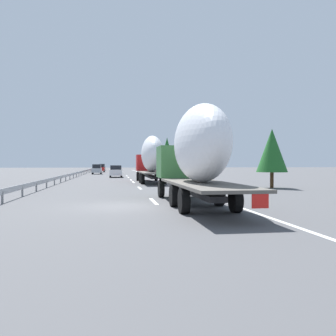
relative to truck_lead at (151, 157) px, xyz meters
The scene contains 24 objects.
ground_plane 19.82m from the truck_lead, 10.57° to the left, with size 260.00×260.00×0.00m, color #4C4C4F.
lane_stripe_0 18.98m from the truck_lead, behind, with size 3.20×0.20×0.01m, color white.
lane_stripe_1 8.64m from the truck_lead, 167.33° to the left, with size 3.20×0.20×0.01m, color white.
lane_stripe_2 3.65m from the truck_lead, 47.14° to the left, with size 3.20×0.20×0.01m, color white.
lane_stripe_3 7.74m from the truck_lead, 14.38° to the left, with size 3.20×0.20×0.01m, color white.
lane_stripe_4 15.87m from the truck_lead, ahead, with size 3.20×0.20×0.01m, color white.
lane_stripe_5 22.16m from the truck_lead, ahead, with size 3.20×0.20×0.01m, color white.
lane_stripe_6 40.37m from the truck_lead, ahead, with size 3.20×0.20×0.01m, color white.
lane_stripe_7 39.96m from the truck_lead, ahead, with size 3.20×0.20×0.01m, color white.
lane_stripe_8 52.28m from the truck_lead, ahead, with size 3.20×0.20×0.01m, color white.
lane_stripe_9 69.12m from the truck_lead, ahead, with size 3.20×0.20×0.01m, color white.
edge_line_right 24.52m from the truck_lead, ahead, with size 110.00×0.20×0.01m, color white.
truck_lead is the anchor object (origin of this frame).
truck_trailing 20.98m from the truck_lead, behind, with size 13.17×2.55×4.73m.
car_black_suv 70.34m from the truck_lead, ahead, with size 4.48×1.72×1.94m.
car_red_compact 50.37m from the truck_lead, ahead, with size 4.73×1.92×1.77m.
car_white_van 16.69m from the truck_lead, 12.66° to the left, with size 4.70×1.85×1.78m.
car_silver_hatch 33.85m from the truck_lead, 12.32° to the left, with size 4.29×1.80×1.91m.
road_sign 19.34m from the truck_lead, ahead, with size 0.10×0.90×3.42m.
tree_0 13.31m from the truck_lead, 136.39° to the right, with size 2.58×2.58×4.97m.
tree_1 62.47m from the truck_lead, ahead, with size 3.55×3.55×5.88m.
tree_2 57.32m from the truck_lead, ahead, with size 2.49×2.49×7.02m.
tree_3 31.72m from the truck_lead, 11.52° to the right, with size 2.98×2.98×7.14m.
guardrail_median 24.37m from the truck_lead, 23.29° to the left, with size 94.00×0.10×0.76m.
Camera 1 is at (-17.30, 0.33, 2.05)m, focal length 38.35 mm.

